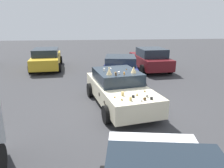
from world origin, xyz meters
TOP-DOWN VIEW (x-y plane):
  - ground_plane at (0.00, 0.00)m, footprint 60.00×60.00m
  - art_car_decorated at (0.07, 0.01)m, footprint 4.61×2.63m
  - parked_sedan_far_left at (7.35, 4.15)m, footprint 4.62×2.32m
  - parked_sedan_row_back_center at (3.72, -0.56)m, footprint 4.45×2.52m
  - parked_sedan_behind_right at (6.11, -2.94)m, footprint 4.26×2.28m

SIDE VIEW (x-z plane):
  - ground_plane at x=0.00m, z-range 0.00..0.00m
  - parked_sedan_row_back_center at x=3.72m, z-range 0.00..1.33m
  - art_car_decorated at x=0.07m, z-range -0.12..1.49m
  - parked_sedan_far_left at x=7.35m, z-range 0.01..1.42m
  - parked_sedan_behind_right at x=6.11m, z-range 0.00..1.50m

